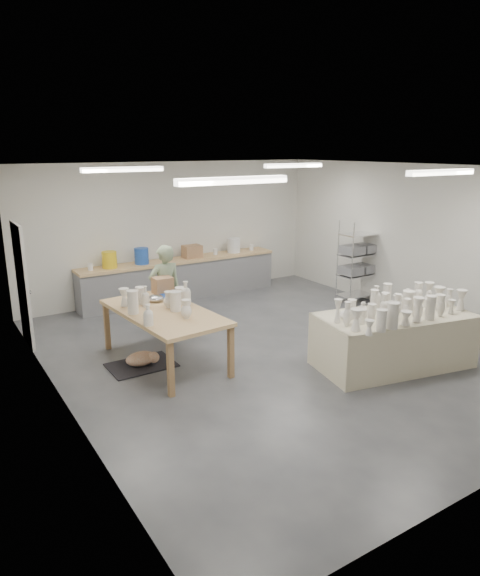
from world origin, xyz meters
TOP-DOWN VIEW (x-y plane):
  - room at (-0.11, 0.08)m, footprint 8.00×8.02m
  - back_counter at (-0.01, 3.68)m, footprint 4.60×0.60m
  - wire_shelf at (3.20, 1.40)m, footprint 0.88×0.48m
  - drying_table at (1.14, -1.44)m, footprint 2.55×1.58m
  - work_table at (-1.77, 0.68)m, footprint 1.32×2.38m
  - rug at (-2.18, 0.64)m, footprint 1.00×0.70m
  - cat at (-2.16, 0.62)m, footprint 0.57×0.48m
  - potter at (-1.26, 1.71)m, footprint 0.61×0.40m
  - red_stool at (-1.26, 1.98)m, footprint 0.46×0.46m

SIDE VIEW (x-z plane):
  - rug at x=-2.18m, z-range 0.00..0.02m
  - cat at x=-2.16m, z-range 0.02..0.23m
  - red_stool at x=-1.26m, z-range 0.13..0.46m
  - drying_table at x=1.14m, z-range -0.14..1.07m
  - back_counter at x=-0.01m, z-range -0.13..1.11m
  - potter at x=-1.26m, z-range 0.00..1.66m
  - work_table at x=-1.77m, z-range 0.25..1.49m
  - wire_shelf at x=3.20m, z-range 0.02..1.82m
  - room at x=-0.11m, z-range 0.56..3.56m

